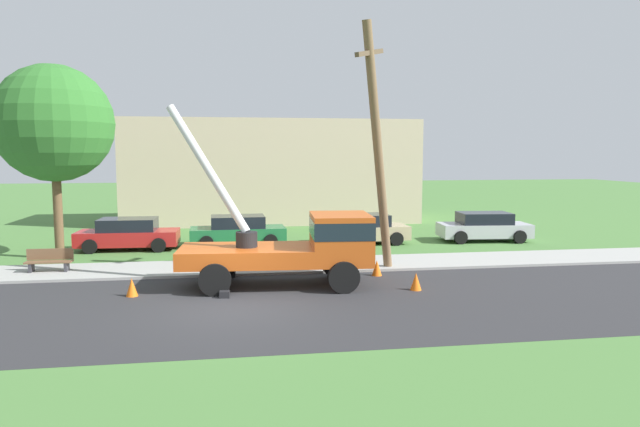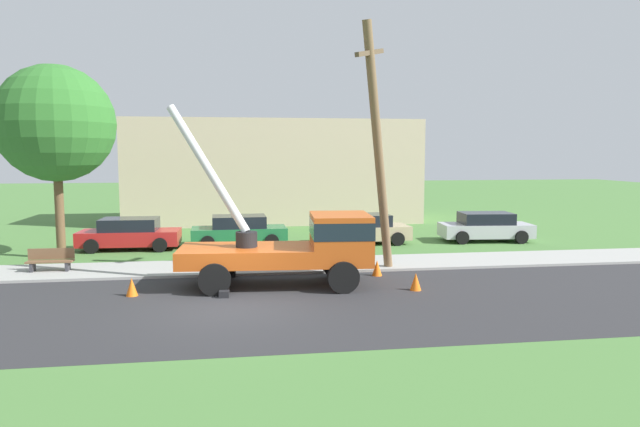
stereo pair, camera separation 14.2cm
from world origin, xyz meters
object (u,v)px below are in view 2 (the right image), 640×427
(parked_sedan_green, at_px, (239,231))
(parked_sedan_silver, at_px, (486,227))
(park_bench, at_px, (51,261))
(utility_truck, at_px, (301,243))
(traffic_cone_curbside, at_px, (377,268))
(leaning_utility_pole, at_px, (378,147))
(traffic_cone_ahead, at_px, (416,282))
(traffic_cone_behind, at_px, (132,287))
(parked_sedan_red, at_px, (130,234))
(parked_sedan_tan, at_px, (363,229))
(roadside_tree_near, at_px, (55,124))

(parked_sedan_green, height_order, parked_sedan_silver, same)
(park_bench, bearing_deg, parked_sedan_green, 38.03)
(park_bench, bearing_deg, utility_truck, -19.83)
(parked_sedan_silver, bearing_deg, utility_truck, -141.41)
(utility_truck, relative_size, traffic_cone_curbside, 12.04)
(leaning_utility_pole, bearing_deg, traffic_cone_ahead, -78.07)
(leaning_utility_pole, relative_size, traffic_cone_behind, 15.84)
(parked_sedan_red, bearing_deg, utility_truck, -49.95)
(traffic_cone_behind, bearing_deg, park_bench, 132.00)
(parked_sedan_tan, relative_size, parked_sedan_silver, 0.99)
(parked_sedan_silver, bearing_deg, park_bench, -165.41)
(utility_truck, height_order, traffic_cone_behind, utility_truck)
(parked_sedan_silver, bearing_deg, traffic_cone_ahead, -125.23)
(traffic_cone_curbside, bearing_deg, utility_truck, -160.25)
(parked_sedan_tan, bearing_deg, parked_sedan_red, -179.64)
(traffic_cone_ahead, height_order, parked_sedan_silver, parked_sedan_silver)
(parked_sedan_silver, relative_size, park_bench, 2.84)
(park_bench, bearing_deg, roadside_tree_near, 99.13)
(traffic_cone_curbside, distance_m, parked_sedan_tan, 7.30)
(utility_truck, distance_m, parked_sedan_green, 8.75)
(traffic_cone_curbside, height_order, parked_sedan_red, parked_sedan_red)
(leaning_utility_pole, height_order, traffic_cone_behind, leaning_utility_pole)
(utility_truck, xyz_separation_m, parked_sedan_tan, (3.95, 8.22, -0.70))
(traffic_cone_ahead, distance_m, roadside_tree_near, 15.77)
(traffic_cone_behind, distance_m, park_bench, 5.21)
(parked_sedan_red, bearing_deg, roadside_tree_near, -142.52)
(traffic_cone_ahead, distance_m, traffic_cone_behind, 8.82)
(traffic_cone_behind, bearing_deg, leaning_utility_pole, 14.77)
(traffic_cone_behind, distance_m, parked_sedan_red, 9.00)
(parked_sedan_silver, height_order, park_bench, parked_sedan_silver)
(traffic_cone_ahead, relative_size, parked_sedan_silver, 0.12)
(parked_sedan_red, bearing_deg, parked_sedan_tan, 0.36)
(traffic_cone_curbside, relative_size, parked_sedan_red, 0.13)
(parked_sedan_green, bearing_deg, traffic_cone_behind, -109.97)
(utility_truck, distance_m, parked_sedan_silver, 12.98)
(parked_sedan_green, bearing_deg, park_bench, -141.97)
(leaning_utility_pole, xyz_separation_m, traffic_cone_ahead, (0.58, -2.75, -4.28))
(traffic_cone_ahead, relative_size, park_bench, 0.35)
(utility_truck, bearing_deg, traffic_cone_behind, -172.42)
(parked_sedan_red, xyz_separation_m, parked_sedan_silver, (16.99, -0.07, 0.00))
(traffic_cone_ahead, bearing_deg, parked_sedan_red, 137.67)
(park_bench, xyz_separation_m, roadside_tree_near, (-0.50, 3.13, 5.06))
(utility_truck, bearing_deg, park_bench, 160.17)
(traffic_cone_curbside, relative_size, roadside_tree_near, 0.07)
(utility_truck, xyz_separation_m, parked_sedan_silver, (10.13, 8.09, -0.70))
(leaning_utility_pole, xyz_separation_m, traffic_cone_behind, (-8.22, -2.17, -4.28))
(roadside_tree_near, bearing_deg, traffic_cone_behind, -60.33)
(utility_truck, distance_m, traffic_cone_curbside, 3.21)
(traffic_cone_ahead, height_order, traffic_cone_curbside, same)
(traffic_cone_curbside, bearing_deg, parked_sedan_green, 122.55)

